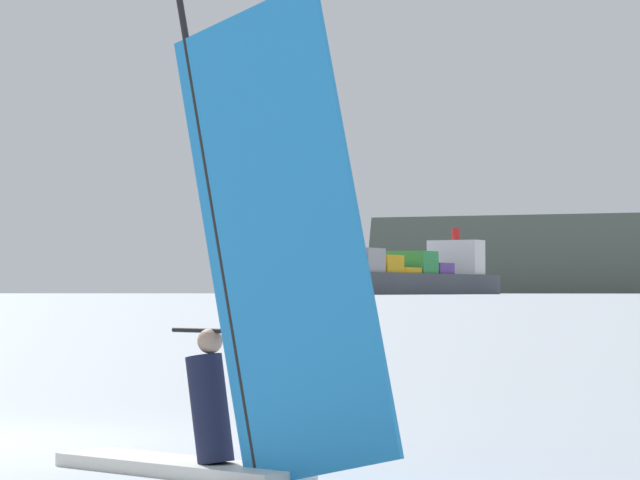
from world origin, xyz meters
TOP-DOWN VIEW (x-y plane):
  - ground_plane at (0.00, 0.00)m, footprint 4000.00×4000.00m
  - windsurfer at (3.23, -2.58)m, footprint 3.47×1.99m
  - cargo_ship at (-113.61, 655.79)m, footprint 78.18×175.61m
  - distant_headland at (-231.50, 1178.90)m, footprint 1341.00×583.58m

SIDE VIEW (x-z plane):
  - ground_plane at x=0.00m, z-range 0.00..0.00m
  - windsurfer at x=3.23m, z-range -1.06..3.47m
  - cargo_ship at x=-113.61m, z-range -8.23..24.60m
  - distant_headland at x=-231.50m, z-range 0.00..51.15m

